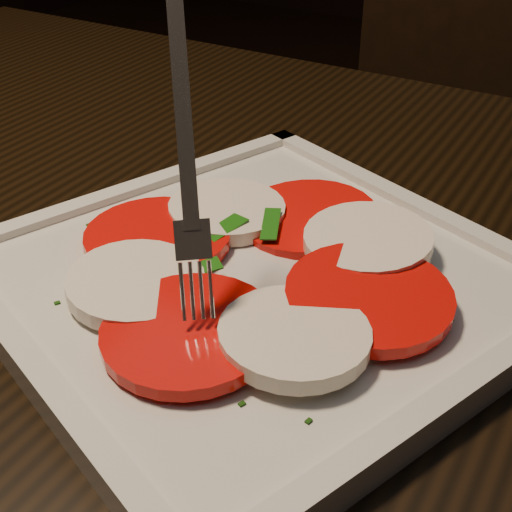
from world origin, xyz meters
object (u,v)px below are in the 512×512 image
chair (460,151)px  plate (256,285)px  table (185,338)px  fork (185,145)px

chair → plate: 0.79m
table → fork: (0.06, -0.07, 0.21)m
table → fork: fork is taller
table → plate: size_ratio=3.96×
chair → fork: bearing=-91.0°
table → plate: (0.09, -0.04, 0.11)m
table → fork: size_ratio=7.77×
table → chair: chair is taller
plate → fork: (-0.03, -0.03, 0.10)m
chair → fork: fork is taller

